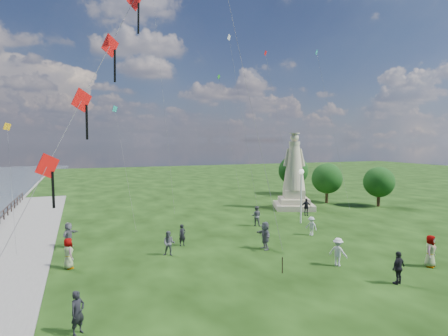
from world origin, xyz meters
name	(u,v)px	position (x,y,z in m)	size (l,w,h in m)	color
statue	(294,180)	(11.56, 19.74, 3.05)	(5.18, 5.18, 8.08)	tan
lamppost	(301,184)	(8.36, 13.39, 3.44)	(0.44, 0.44, 4.78)	silver
tree_row	(323,176)	(18.15, 23.72, 2.98)	(7.53, 15.12, 5.22)	#382314
person_0	(78,313)	(-9.95, 0.11, 0.83)	(0.61, 0.40, 1.66)	black
person_1	(169,243)	(-4.60, 8.36, 0.79)	(0.76, 0.47, 1.57)	#595960
person_2	(338,252)	(4.14, 2.92, 0.82)	(1.06, 0.55, 1.64)	silver
person_3	(398,268)	(5.21, -0.47, 0.85)	(0.99, 0.51, 1.69)	black
person_4	(430,251)	(9.00, 0.85, 0.93)	(0.90, 0.56, 1.85)	#595960
person_5	(69,235)	(-10.56, 12.63, 0.87)	(1.61, 0.70, 1.74)	#595960
person_6	(182,235)	(-3.24, 10.22, 0.75)	(0.55, 0.36, 1.50)	black
person_7	(256,216)	(4.22, 13.84, 0.85)	(0.83, 0.51, 1.70)	#595960
person_8	(311,226)	(6.75, 9.43, 0.72)	(0.94, 0.48, 1.45)	silver
person_9	(306,207)	(10.71, 16.10, 0.84)	(0.98, 0.50, 1.67)	black
person_10	(68,253)	(-10.47, 8.07, 0.88)	(0.86, 0.53, 1.76)	#595960
person_11	(265,235)	(1.72, 7.42, 0.93)	(1.73, 0.75, 1.87)	#595960
red_kite_train	(121,29)	(-7.70, 4.61, 12.67)	(9.71, 9.35, 20.42)	black
small_kites	(208,86)	(2.73, 22.23, 12.82)	(31.21, 19.63, 23.92)	#1CAA9B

